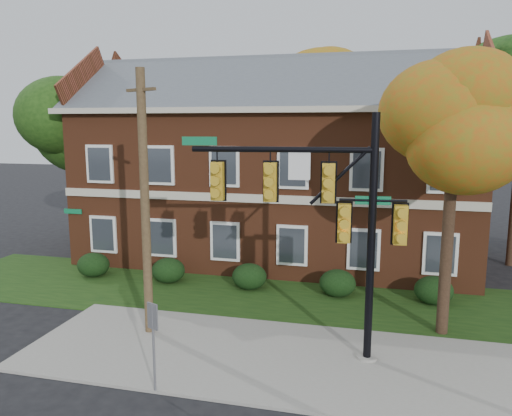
% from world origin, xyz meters
% --- Properties ---
extents(ground, '(120.00, 120.00, 0.00)m').
position_xyz_m(ground, '(0.00, 0.00, 0.00)').
color(ground, black).
rests_on(ground, ground).
extents(sidewalk, '(14.00, 5.00, 0.08)m').
position_xyz_m(sidewalk, '(0.00, 1.00, 0.04)').
color(sidewalk, gray).
rests_on(sidewalk, ground).
extents(grass_strip, '(30.00, 6.00, 0.04)m').
position_xyz_m(grass_strip, '(0.00, 6.00, 0.02)').
color(grass_strip, '#193811').
rests_on(grass_strip, ground).
extents(apartment_building, '(18.80, 8.80, 9.74)m').
position_xyz_m(apartment_building, '(-2.00, 11.95, 4.99)').
color(apartment_building, brown).
rests_on(apartment_building, ground).
extents(hedge_far_left, '(1.40, 1.26, 1.05)m').
position_xyz_m(hedge_far_left, '(-9.00, 6.70, 0.53)').
color(hedge_far_left, black).
rests_on(hedge_far_left, ground).
extents(hedge_left, '(1.40, 1.26, 1.05)m').
position_xyz_m(hedge_left, '(-5.50, 6.70, 0.53)').
color(hedge_left, black).
rests_on(hedge_left, ground).
extents(hedge_center, '(1.40, 1.26, 1.05)m').
position_xyz_m(hedge_center, '(-2.00, 6.70, 0.53)').
color(hedge_center, black).
rests_on(hedge_center, ground).
extents(hedge_right, '(1.40, 1.26, 1.05)m').
position_xyz_m(hedge_right, '(1.50, 6.70, 0.53)').
color(hedge_right, black).
rests_on(hedge_right, ground).
extents(hedge_far_right, '(1.40, 1.26, 1.05)m').
position_xyz_m(hedge_far_right, '(5.00, 6.70, 0.53)').
color(hedge_far_right, black).
rests_on(hedge_far_right, ground).
extents(tree_near_right, '(4.50, 4.25, 8.58)m').
position_xyz_m(tree_near_right, '(5.22, 3.87, 6.67)').
color(tree_near_right, black).
rests_on(tree_near_right, ground).
extents(tree_left_rear, '(5.40, 5.10, 8.88)m').
position_xyz_m(tree_left_rear, '(-11.73, 10.84, 6.68)').
color(tree_left_rear, black).
rests_on(tree_left_rear, ground).
extents(tree_far_rear, '(6.84, 6.46, 11.52)m').
position_xyz_m(tree_far_rear, '(-0.66, 19.79, 8.84)').
color(tree_far_rear, black).
rests_on(tree_far_rear, ground).
extents(traffic_signal, '(6.13, 0.81, 6.85)m').
position_xyz_m(traffic_signal, '(1.53, 1.39, 4.25)').
color(traffic_signal, gray).
rests_on(traffic_signal, ground).
extents(utility_pole, '(1.19, 0.62, 8.18)m').
position_xyz_m(utility_pole, '(-3.98, 1.79, 4.15)').
color(utility_pole, '#43311F').
rests_on(utility_pole, ground).
extents(sign_post, '(0.33, 0.17, 2.32)m').
position_xyz_m(sign_post, '(-2.26, -1.46, 1.58)').
color(sign_post, slate).
rests_on(sign_post, ground).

